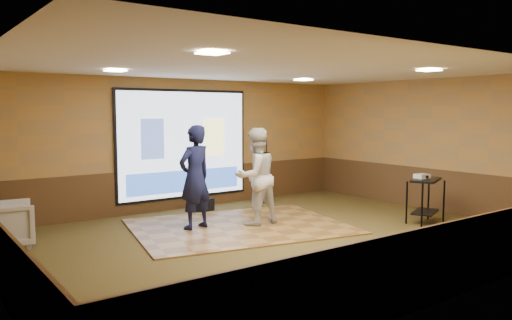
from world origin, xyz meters
TOP-DOWN VIEW (x-y plane):
  - ground at (0.00, 0.00)m, footprint 9.00×9.00m
  - room_shell at (0.00, 0.00)m, footprint 9.04×7.04m
  - wainscot_back at (0.00, 3.48)m, footprint 9.00×0.04m
  - wainscot_front at (0.00, -3.48)m, footprint 9.00×0.04m
  - wainscot_right at (4.48, 0.00)m, footprint 0.04×7.00m
  - projector_screen at (0.00, 3.44)m, footprint 3.32×0.06m
  - downlight_nw at (-2.20, 1.80)m, footprint 0.32×0.32m
  - downlight_ne at (2.20, 1.80)m, footprint 0.32×0.32m
  - downlight_sw at (-2.20, -1.50)m, footprint 0.32×0.32m
  - downlight_se at (2.20, -1.50)m, footprint 0.32×0.32m
  - dance_floor at (-0.05, 1.10)m, footprint 4.58×3.84m
  - player_left at (-0.85, 1.41)m, footprint 0.81×0.62m
  - player_right at (0.30, 1.03)m, footprint 0.96×0.76m
  - av_table at (3.22, -0.80)m, footprint 0.86×0.45m
  - projector at (3.19, -0.72)m, footprint 0.29×0.25m
  - mic_stand at (1.96, 2.95)m, footprint 0.68×0.28m
  - banquet_chair at (-4.00, 2.15)m, footprint 0.94×0.92m
  - duffel_bag at (0.20, 2.95)m, footprint 0.47×0.35m

SIDE VIEW (x-z plane):
  - ground at x=0.00m, z-range 0.00..0.00m
  - dance_floor at x=-0.05m, z-range 0.00..0.03m
  - duffel_bag at x=0.20m, z-range 0.00..0.27m
  - banquet_chair at x=-4.00m, z-range 0.00..0.77m
  - wainscot_back at x=0.00m, z-range 0.00..0.95m
  - wainscot_front at x=0.00m, z-range 0.00..0.95m
  - wainscot_right at x=4.48m, z-range 0.00..0.95m
  - mic_stand at x=1.96m, z-range -0.38..1.36m
  - av_table at x=3.22m, z-range 0.17..1.07m
  - projector at x=3.19m, z-range 0.90..0.99m
  - player_right at x=0.30m, z-range 0.03..1.94m
  - player_left at x=-0.85m, z-range 0.03..2.00m
  - projector_screen at x=0.00m, z-range 0.21..2.73m
  - room_shell at x=0.00m, z-range 0.58..3.60m
  - downlight_nw at x=-2.20m, z-range 2.96..2.98m
  - downlight_ne at x=2.20m, z-range 2.96..2.98m
  - downlight_sw at x=-2.20m, z-range 2.96..2.98m
  - downlight_se at x=2.20m, z-range 2.96..2.98m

